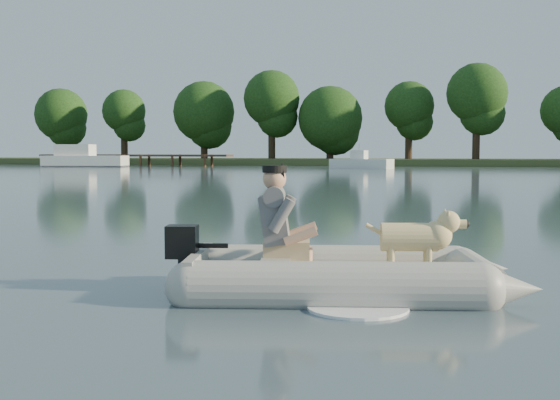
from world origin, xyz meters
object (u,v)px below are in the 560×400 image
(dog, at_px, (409,242))
(motorboat, at_px, (361,156))
(man, at_px, (277,216))
(cabin_cruiser, at_px, (85,156))
(dinghy, at_px, (345,236))
(dock, at_px, (135,160))

(dog, xyz_separation_m, motorboat, (-6.61, 46.92, 0.46))
(man, relative_size, cabin_cruiser, 0.13)
(dog, relative_size, cabin_cruiser, 0.12)
(dinghy, xyz_separation_m, dog, (0.57, 0.17, -0.06))
(dinghy, height_order, cabin_cruiser, cabin_cruiser)
(motorboat, bearing_deg, man, -68.99)
(motorboat, bearing_deg, dinghy, -68.22)
(cabin_cruiser, xyz_separation_m, motorboat, (23.74, -0.64, -0.03))
(dock, relative_size, dinghy, 4.14)
(dog, bearing_deg, dinghy, -175.43)
(dock, distance_m, man, 57.91)
(man, height_order, cabin_cruiser, cabin_cruiser)
(dock, xyz_separation_m, dinghy, (27.01, -51.47, 0.02))
(dog, height_order, cabin_cruiser, cabin_cruiser)
(motorboat, bearing_deg, dog, -67.51)
(dock, distance_m, motorboat, 21.42)
(dinghy, distance_m, motorboat, 47.48)
(dock, height_order, man, man)
(dinghy, xyz_separation_m, cabin_cruiser, (-29.79, 47.73, 0.42))
(cabin_cruiser, relative_size, motorboat, 1.51)
(dinghy, bearing_deg, motorboat, 85.60)
(man, bearing_deg, dinghy, -4.24)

